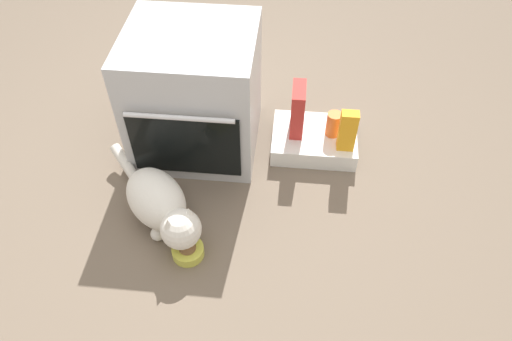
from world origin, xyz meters
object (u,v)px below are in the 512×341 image
Objects in this scene: oven at (195,93)px; cat at (161,205)px; sauce_jar at (334,124)px; food_bowl at (188,250)px; cereal_box at (298,110)px; pantry_cabinet at (314,140)px; juice_carton at (348,131)px.

oven is 1.07× the size of cat.
cat reaches higher than sauce_jar.
cat is (-0.15, 0.17, 0.11)m from food_bowl.
cat is at bearing -134.58° from cereal_box.
cereal_box is at bearing 174.66° from sauce_jar.
sauce_jar reaches higher than pantry_cabinet.
juice_carton reaches higher than food_bowl.
juice_carton is (0.88, 0.50, 0.08)m from cat.
sauce_jar reaches higher than food_bowl.
sauce_jar is at bearing 2.85° from pantry_cabinet.
oven is at bearing -178.89° from pantry_cabinet.
pantry_cabinet is 3.11× the size of food_bowl.
food_bowl is at bearing -0.00° from cat.
cereal_box is (-0.10, 0.02, 0.19)m from pantry_cabinet.
sauce_jar is at bearing 1.34° from oven.
pantry_cabinet is 0.16m from sauce_jar.
cat is 4.55× the size of sauce_jar.
pantry_cabinet is at bearing 53.68° from food_bowl.
oven is 0.82m from juice_carton.
pantry_cabinet is 0.73× the size of cat.
cereal_box is at bearing 3.79° from oven.
sauce_jar is (0.10, 0.00, 0.12)m from pantry_cabinet.
juice_carton is at bearing -31.11° from pantry_cabinet.
cat is 1.02m from sauce_jar.
oven is 4.89× the size of sauce_jar.
cereal_box reaches higher than sauce_jar.
oven is 0.55m from cereal_box.
cereal_box reaches higher than cat.
cat is at bearing 132.06° from food_bowl.
oven is 0.71m from pantry_cabinet.
pantry_cabinet is 0.25m from juice_carton.
cat is at bearing -150.13° from juice_carton.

